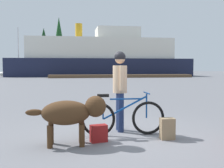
{
  "coord_description": "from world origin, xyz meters",
  "views": [
    {
      "loc": [
        -1.07,
        -5.52,
        1.46
      ],
      "look_at": [
        0.01,
        1.77,
        0.99
      ],
      "focal_mm": 43.52,
      "sensor_mm": 36.0,
      "label": 1
    }
  ],
  "objects_px": {
    "dog": "(72,113)",
    "handbag_pannier": "(99,133)",
    "bicycle": "(123,117)",
    "backpack": "(167,129)",
    "ferry_boat": "(101,58)",
    "person_cyclist": "(120,83)",
    "sailboat_moored": "(19,73)"
  },
  "relations": [
    {
      "from": "dog",
      "to": "handbag_pannier",
      "type": "xyz_separation_m",
      "value": [
        0.51,
        0.13,
        -0.44
      ]
    },
    {
      "from": "bicycle",
      "to": "dog",
      "type": "bearing_deg",
      "value": -152.49
    },
    {
      "from": "backpack",
      "to": "ferry_boat",
      "type": "bearing_deg",
      "value": 85.91
    },
    {
      "from": "person_cyclist",
      "to": "ferry_boat",
      "type": "relative_size",
      "value": 0.06
    },
    {
      "from": "ferry_boat",
      "to": "backpack",
      "type": "bearing_deg",
      "value": -94.09
    },
    {
      "from": "person_cyclist",
      "to": "handbag_pannier",
      "type": "distance_m",
      "value": 1.38
    },
    {
      "from": "dog",
      "to": "handbag_pannier",
      "type": "bearing_deg",
      "value": 14.23
    },
    {
      "from": "dog",
      "to": "backpack",
      "type": "relative_size",
      "value": 3.45
    },
    {
      "from": "handbag_pannier",
      "to": "ferry_boat",
      "type": "distance_m",
      "value": 39.02
    },
    {
      "from": "ferry_boat",
      "to": "sailboat_moored",
      "type": "distance_m",
      "value": 12.84
    },
    {
      "from": "person_cyclist",
      "to": "dog",
      "type": "relative_size",
      "value": 1.22
    },
    {
      "from": "sailboat_moored",
      "to": "person_cyclist",
      "type": "bearing_deg",
      "value": -76.14
    },
    {
      "from": "dog",
      "to": "backpack",
      "type": "bearing_deg",
      "value": 3.69
    },
    {
      "from": "bicycle",
      "to": "dog",
      "type": "relative_size",
      "value": 1.22
    },
    {
      "from": "dog",
      "to": "handbag_pannier",
      "type": "relative_size",
      "value": 4.44
    },
    {
      "from": "backpack",
      "to": "sailboat_moored",
      "type": "bearing_deg",
      "value": 104.75
    },
    {
      "from": "handbag_pannier",
      "to": "sailboat_moored",
      "type": "relative_size",
      "value": 0.05
    },
    {
      "from": "person_cyclist",
      "to": "backpack",
      "type": "height_order",
      "value": "person_cyclist"
    },
    {
      "from": "person_cyclist",
      "to": "sailboat_moored",
      "type": "xyz_separation_m",
      "value": [
        -8.9,
        36.08,
        -0.6
      ]
    },
    {
      "from": "ferry_boat",
      "to": "sailboat_moored",
      "type": "xyz_separation_m",
      "value": [
        -12.49,
        -1.78,
        -2.39
      ]
    },
    {
      "from": "person_cyclist",
      "to": "ferry_boat",
      "type": "height_order",
      "value": "ferry_boat"
    },
    {
      "from": "dog",
      "to": "ferry_boat",
      "type": "bearing_deg",
      "value": 83.14
    },
    {
      "from": "dog",
      "to": "handbag_pannier",
      "type": "height_order",
      "value": "dog"
    },
    {
      "from": "bicycle",
      "to": "ferry_boat",
      "type": "relative_size",
      "value": 0.06
    },
    {
      "from": "person_cyclist",
      "to": "handbag_pannier",
      "type": "bearing_deg",
      "value": -124.04
    },
    {
      "from": "person_cyclist",
      "to": "handbag_pannier",
      "type": "xyz_separation_m",
      "value": [
        -0.57,
        -0.84,
        -0.94
      ]
    },
    {
      "from": "backpack",
      "to": "sailboat_moored",
      "type": "xyz_separation_m",
      "value": [
        -9.72,
        36.92,
        0.29
      ]
    },
    {
      "from": "backpack",
      "to": "handbag_pannier",
      "type": "xyz_separation_m",
      "value": [
        -1.39,
        0.01,
        -0.05
      ]
    },
    {
      "from": "handbag_pannier",
      "to": "ferry_boat",
      "type": "xyz_separation_m",
      "value": [
        4.16,
        38.7,
        2.72
      ]
    },
    {
      "from": "ferry_boat",
      "to": "handbag_pannier",
      "type": "bearing_deg",
      "value": -96.13
    },
    {
      "from": "person_cyclist",
      "to": "handbag_pannier",
      "type": "relative_size",
      "value": 5.42
    },
    {
      "from": "bicycle",
      "to": "ferry_boat",
      "type": "xyz_separation_m",
      "value": [
        3.6,
        38.27,
        2.5
      ]
    }
  ]
}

